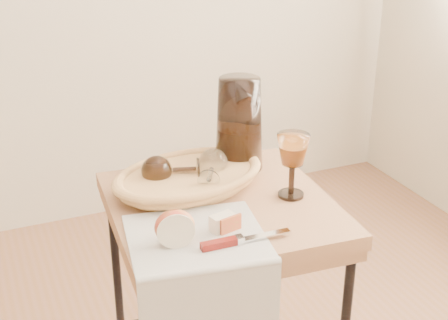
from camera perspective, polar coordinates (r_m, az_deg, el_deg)
name	(u,v)px	position (r m, az deg, el deg)	size (l,w,h in m)	color
side_table	(221,313)	(1.74, -0.27, -13.76)	(0.53, 0.53, 0.68)	brown
tea_towel	(196,237)	(1.40, -2.52, -7.03)	(0.30, 0.27, 0.01)	silver
bread_basket	(189,180)	(1.61, -3.22, -1.80)	(0.36, 0.25, 0.05)	#C17C46
goblet_lying_a	(174,170)	(1.60, -4.52, -0.89)	(0.13, 0.08, 0.08)	#3D291B
goblet_lying_b	(211,170)	(1.60, -1.16, -0.93)	(0.13, 0.08, 0.08)	white
pitcher	(239,124)	(1.69, 1.38, 3.31)	(0.17, 0.25, 0.29)	black
wine_goblet	(292,166)	(1.55, 6.21, -0.51)	(0.08, 0.08, 0.17)	white
apple_half	(175,227)	(1.35, -4.50, -6.05)	(0.09, 0.05, 0.08)	red
apple_wedge	(222,222)	(1.41, -0.14, -5.68)	(0.06, 0.03, 0.04)	#FAE9C9
table_knife	(243,239)	(1.37, 1.69, -7.17)	(0.20, 0.02, 0.02)	silver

